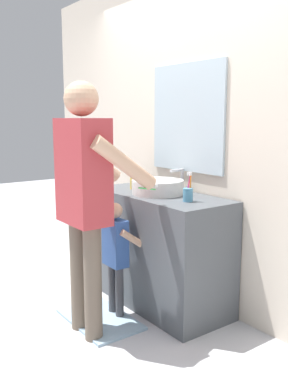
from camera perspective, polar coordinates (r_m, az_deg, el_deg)
ground_plane at (r=3.40m, az=-2.12°, el=-15.70°), size 14.00×14.00×0.00m
back_wall at (r=3.45m, az=6.36°, el=7.90°), size 4.40×0.10×2.70m
vanity_cabinet at (r=3.40m, az=2.06°, el=-7.63°), size 1.20×0.54×0.89m
sink_basin at (r=3.27m, az=1.84°, el=0.70°), size 0.40×0.40×0.11m
faucet at (r=3.42m, az=4.98°, el=1.48°), size 0.18×0.14×0.18m
toothbrush_cup at (r=2.99m, az=5.91°, el=-0.26°), size 0.07×0.07×0.21m
soap_bottle at (r=3.50m, az=-1.40°, el=1.48°), size 0.06×0.06×0.17m
bath_mat at (r=3.28m, az=-5.90°, el=-16.59°), size 0.64×0.40×0.02m
child_toddler at (r=3.16m, az=-3.72°, el=-7.66°), size 0.27×0.27×0.87m
adult_parent at (r=2.81m, az=-7.82°, el=0.62°), size 0.53×0.56×1.70m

